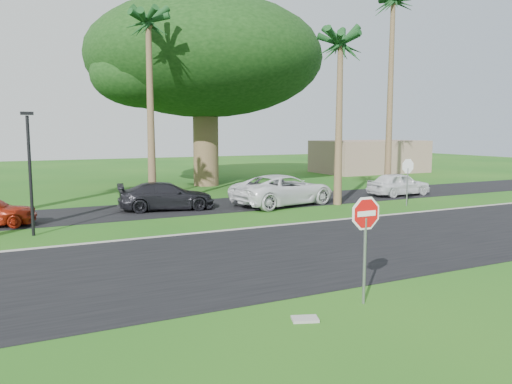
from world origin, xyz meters
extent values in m
plane|color=#154D13|center=(0.00, 0.00, 0.00)|extent=(120.00, 120.00, 0.00)
cube|color=black|center=(0.00, 2.00, 0.01)|extent=(120.00, 8.00, 0.02)
cube|color=black|center=(0.00, 12.50, 0.01)|extent=(120.00, 5.00, 0.02)
cube|color=gray|center=(0.00, 6.05, 0.03)|extent=(120.00, 0.12, 0.06)
cylinder|color=gray|center=(0.50, -3.00, 1.00)|extent=(0.07, 0.07, 2.00)
cylinder|color=white|center=(0.50, -3.00, 2.10)|extent=(1.05, 0.02, 1.05)
cylinder|color=red|center=(0.50, -3.00, 2.10)|extent=(0.90, 0.02, 0.90)
cube|color=white|center=(0.50, -3.00, 2.10)|extent=(0.50, 0.02, 0.12)
cylinder|color=gray|center=(12.00, 8.00, 1.00)|extent=(0.07, 0.07, 2.00)
cylinder|color=white|center=(12.00, 8.00, 2.10)|extent=(1.05, 0.02, 1.05)
cylinder|color=red|center=(12.00, 8.00, 2.10)|extent=(0.90, 0.02, 0.90)
cube|color=white|center=(12.00, 8.00, 2.10)|extent=(0.50, 0.02, 0.12)
cone|color=brown|center=(0.00, 14.00, 4.75)|extent=(0.44, 0.44, 9.50)
cone|color=brown|center=(9.00, 10.00, 4.25)|extent=(0.44, 0.44, 8.50)
cone|color=brown|center=(15.00, 13.00, 6.00)|extent=(0.44, 0.44, 12.00)
cylinder|color=brown|center=(6.00, 22.00, 3.00)|extent=(1.80, 1.80, 6.00)
ellipsoid|color=black|center=(6.00, 22.00, 9.00)|extent=(16.50, 16.50, 8.25)
cylinder|color=black|center=(-6.00, 8.50, 2.25)|extent=(0.12, 0.12, 4.50)
cube|color=black|center=(-6.00, 8.50, 4.58)|extent=(0.45, 0.25, 0.12)
cube|color=gray|center=(24.00, 26.00, 1.50)|extent=(10.00, 6.00, 3.00)
imported|color=black|center=(0.24, 12.24, 0.69)|extent=(4.99, 2.71, 1.37)
imported|color=white|center=(6.28, 11.05, 0.81)|extent=(6.25, 3.82, 1.62)
imported|color=white|center=(14.49, 11.38, 0.70)|extent=(4.16, 1.81, 1.40)
cube|color=gray|center=(-1.26, -3.29, 0.03)|extent=(0.64, 0.52, 0.06)
camera|label=1|loc=(-6.60, -11.85, 3.96)|focal=35.00mm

